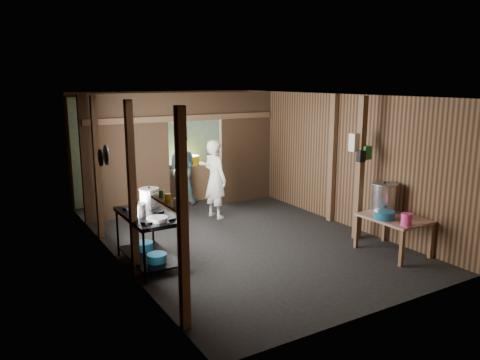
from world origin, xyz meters
TOP-DOWN VIEW (x-y plane):
  - floor at (0.00, 0.00)m, footprint 4.50×7.00m
  - ceiling at (0.00, 0.00)m, footprint 4.50×7.00m
  - wall_back at (0.00, 3.50)m, footprint 4.50×0.00m
  - wall_front at (0.00, -3.50)m, footprint 4.50×0.00m
  - wall_left at (-2.25, 0.00)m, footprint 0.00×7.00m
  - wall_right at (2.25, 0.00)m, footprint 0.00×7.00m
  - partition_left at (-1.32, 2.20)m, footprint 1.85×0.10m
  - partition_right at (1.57, 2.20)m, footprint 1.35×0.10m
  - partition_header at (0.25, 2.20)m, footprint 1.30×0.10m
  - turquoise_panel at (0.00, 3.44)m, footprint 4.40×0.06m
  - back_counter at (0.30, 2.95)m, footprint 1.20×0.50m
  - wall_clock at (0.25, 3.40)m, footprint 0.20×0.03m
  - post_left_a at (-2.18, -2.60)m, footprint 0.10×0.12m
  - post_left_b at (-2.18, -0.80)m, footprint 0.10×0.12m
  - post_left_c at (-2.18, 1.20)m, footprint 0.10×0.12m
  - post_right at (2.18, -0.20)m, footprint 0.10×0.12m
  - post_free at (1.85, -1.30)m, footprint 0.12×0.12m
  - cross_beam at (0.00, 2.15)m, footprint 4.40×0.12m
  - pan_lid_big at (-2.21, 0.40)m, footprint 0.03×0.34m
  - pan_lid_small at (-2.21, 0.80)m, footprint 0.03×0.30m
  - wall_shelf at (-2.15, -2.10)m, footprint 0.14×0.80m
  - jar_white at (-2.15, -2.35)m, footprint 0.07×0.07m
  - jar_yellow at (-2.15, -2.10)m, footprint 0.08×0.08m
  - jar_green at (-2.15, -1.88)m, footprint 0.06×0.06m
  - bag_white at (1.80, -1.22)m, footprint 0.22×0.15m
  - bag_green at (1.92, -1.36)m, footprint 0.16×0.12m
  - bag_black at (1.78, -1.38)m, footprint 0.14×0.10m
  - gas_range at (-1.88, -0.57)m, footprint 0.73×1.42m
  - prep_table at (1.83, -2.15)m, footprint 0.77×1.06m
  - stove_pot_large at (-1.71, -0.19)m, footprint 0.35×0.35m
  - stove_pot_med at (-2.05, -0.61)m, footprint 0.33×0.33m
  - frying_pan at (-1.88, -0.98)m, footprint 0.45×0.60m
  - blue_tub_front at (-1.88, -0.89)m, footprint 0.30×0.30m
  - blue_tub_back at (-1.88, -0.29)m, footprint 0.31×0.31m
  - stock_pot at (1.96, -1.79)m, footprint 0.56×0.56m
  - wash_basin at (1.62, -2.13)m, footprint 0.44×0.44m
  - pink_bucket at (1.62, -2.58)m, footprint 0.18×0.18m
  - knife at (1.69, -2.68)m, footprint 0.30×0.08m
  - yellow_tub at (0.49, 2.95)m, footprint 0.39×0.39m
  - cook at (0.25, 1.23)m, footprint 0.50×0.67m
  - worker_back at (0.07, 2.66)m, footprint 0.99×0.90m

SIDE VIEW (x-z plane):
  - floor at x=0.00m, z-range 0.00..0.00m
  - blue_tub_back at x=-1.88m, z-range 0.16..0.29m
  - blue_tub_front at x=-1.88m, z-range 0.16..0.29m
  - prep_table at x=1.83m, z-range 0.00..0.62m
  - gas_range at x=-1.88m, z-range 0.00..0.84m
  - back_counter at x=0.30m, z-range 0.00..0.85m
  - knife at x=1.69m, z-range 0.63..0.63m
  - wash_basin at x=1.62m, z-range 0.62..0.75m
  - pink_bucket at x=1.62m, z-range 0.62..0.82m
  - cook at x=0.25m, z-range 0.00..1.66m
  - worker_back at x=0.07m, z-range 0.00..1.66m
  - frying_pan at x=-1.88m, z-range 0.83..0.90m
  - stock_pot at x=1.96m, z-range 0.60..1.12m
  - stove_pot_med at x=-2.05m, z-range 0.82..1.04m
  - yellow_tub at x=0.49m, z-range 0.85..1.07m
  - stove_pot_large at x=-1.71m, z-range 0.82..1.15m
  - turquoise_panel at x=0.00m, z-range 0.00..2.50m
  - wall_back at x=0.00m, z-range 0.00..2.60m
  - wall_front at x=0.00m, z-range 0.00..2.60m
  - wall_left at x=-2.25m, z-range 0.00..2.60m
  - wall_right at x=2.25m, z-range 0.00..2.60m
  - partition_left at x=-1.32m, z-range 0.00..2.60m
  - partition_right at x=1.57m, z-range 0.00..2.60m
  - post_left_a at x=-2.18m, z-range 0.00..2.60m
  - post_left_b at x=-2.18m, z-range 0.00..2.60m
  - post_left_c at x=-2.18m, z-range 0.00..2.60m
  - post_right at x=2.18m, z-range 0.00..2.60m
  - post_free at x=1.85m, z-range 0.00..2.60m
  - wall_shelf at x=-2.15m, z-range 1.39..1.41m
  - jar_white at x=-2.15m, z-range 1.42..1.52m
  - jar_yellow at x=-2.15m, z-range 1.42..1.52m
  - jar_green at x=-2.15m, z-range 1.42..1.52m
  - pan_lid_small at x=-2.21m, z-range 1.40..1.70m
  - bag_black at x=1.78m, z-range 1.45..1.65m
  - bag_green at x=1.92m, z-range 1.48..1.72m
  - pan_lid_big at x=-2.21m, z-range 1.48..1.82m
  - bag_white at x=1.80m, z-range 1.62..1.94m
  - wall_clock at x=0.25m, z-range 1.80..2.00m
  - cross_beam at x=0.00m, z-range 1.99..2.11m
  - partition_header at x=0.25m, z-range 2.00..2.60m
  - ceiling at x=0.00m, z-range 2.60..2.60m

